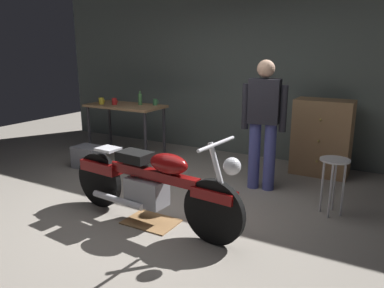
{
  "coord_description": "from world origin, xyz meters",
  "views": [
    {
      "loc": [
        2.25,
        -3.22,
        1.8
      ],
      "look_at": [
        0.02,
        0.7,
        0.65
      ],
      "focal_mm": 35.14,
      "sensor_mm": 36.0,
      "label": 1
    }
  ],
  "objects_px": {
    "shop_stool": "(334,171)",
    "mug_red_diner": "(114,101)",
    "person_standing": "(264,120)",
    "mug_green_speckled": "(155,102)",
    "storage_bin": "(88,157)",
    "mug_yellow_tall": "(101,101)",
    "bottle": "(140,99)",
    "wooden_dresser": "(322,138)",
    "motorcycle": "(151,183)"
  },
  "relations": [
    {
      "from": "storage_bin",
      "to": "bottle",
      "type": "height_order",
      "value": "bottle"
    },
    {
      "from": "person_standing",
      "to": "mug_yellow_tall",
      "type": "relative_size",
      "value": 13.83
    },
    {
      "from": "motorcycle",
      "to": "shop_stool",
      "type": "bearing_deg",
      "value": 41.03
    },
    {
      "from": "shop_stool",
      "to": "bottle",
      "type": "xyz_separation_m",
      "value": [
        -3.21,
        0.78,
        0.5
      ]
    },
    {
      "from": "mug_green_speckled",
      "to": "mug_yellow_tall",
      "type": "xyz_separation_m",
      "value": [
        -0.84,
        -0.35,
        0.0
      ]
    },
    {
      "from": "mug_yellow_tall",
      "to": "bottle",
      "type": "xyz_separation_m",
      "value": [
        0.6,
        0.27,
        0.04
      ]
    },
    {
      "from": "motorcycle",
      "to": "storage_bin",
      "type": "xyz_separation_m",
      "value": [
        -1.98,
        1.08,
        -0.28
      ]
    },
    {
      "from": "storage_bin",
      "to": "bottle",
      "type": "distance_m",
      "value": 1.26
    },
    {
      "from": "motorcycle",
      "to": "person_standing",
      "type": "distance_m",
      "value": 1.75
    },
    {
      "from": "person_standing",
      "to": "shop_stool",
      "type": "distance_m",
      "value": 1.11
    },
    {
      "from": "motorcycle",
      "to": "wooden_dresser",
      "type": "bearing_deg",
      "value": 69.51
    },
    {
      "from": "bottle",
      "to": "mug_red_diner",
      "type": "bearing_deg",
      "value": -150.6
    },
    {
      "from": "storage_bin",
      "to": "mug_yellow_tall",
      "type": "relative_size",
      "value": 3.64
    },
    {
      "from": "wooden_dresser",
      "to": "mug_red_diner",
      "type": "height_order",
      "value": "wooden_dresser"
    },
    {
      "from": "wooden_dresser",
      "to": "mug_red_diner",
      "type": "distance_m",
      "value": 3.31
    },
    {
      "from": "storage_bin",
      "to": "bottle",
      "type": "bearing_deg",
      "value": 66.96
    },
    {
      "from": "bottle",
      "to": "shop_stool",
      "type": "bearing_deg",
      "value": -13.59
    },
    {
      "from": "mug_green_speckled",
      "to": "bottle",
      "type": "bearing_deg",
      "value": -161.59
    },
    {
      "from": "shop_stool",
      "to": "mug_red_diner",
      "type": "height_order",
      "value": "mug_red_diner"
    },
    {
      "from": "motorcycle",
      "to": "mug_yellow_tall",
      "type": "distance_m",
      "value": 2.82
    },
    {
      "from": "wooden_dresser",
      "to": "storage_bin",
      "type": "height_order",
      "value": "wooden_dresser"
    },
    {
      "from": "motorcycle",
      "to": "mug_yellow_tall",
      "type": "bearing_deg",
      "value": 147.44
    },
    {
      "from": "wooden_dresser",
      "to": "mug_green_speckled",
      "type": "xyz_separation_m",
      "value": [
        -2.56,
        -0.51,
        0.4
      ]
    },
    {
      "from": "storage_bin",
      "to": "mug_red_diner",
      "type": "distance_m",
      "value": 1.03
    },
    {
      "from": "wooden_dresser",
      "to": "bottle",
      "type": "distance_m",
      "value": 2.91
    },
    {
      "from": "motorcycle",
      "to": "mug_green_speckled",
      "type": "xyz_separation_m",
      "value": [
        -1.36,
        2.03,
        0.5
      ]
    },
    {
      "from": "wooden_dresser",
      "to": "mug_red_diner",
      "type": "xyz_separation_m",
      "value": [
        -3.18,
        -0.8,
        0.41
      ]
    },
    {
      "from": "motorcycle",
      "to": "wooden_dresser",
      "type": "relative_size",
      "value": 1.99
    },
    {
      "from": "shop_stool",
      "to": "bottle",
      "type": "bearing_deg",
      "value": 166.41
    },
    {
      "from": "motorcycle",
      "to": "storage_bin",
      "type": "relative_size",
      "value": 4.97
    },
    {
      "from": "mug_yellow_tall",
      "to": "bottle",
      "type": "bearing_deg",
      "value": 24.26
    },
    {
      "from": "person_standing",
      "to": "wooden_dresser",
      "type": "height_order",
      "value": "person_standing"
    },
    {
      "from": "wooden_dresser",
      "to": "storage_bin",
      "type": "relative_size",
      "value": 2.5
    },
    {
      "from": "person_standing",
      "to": "mug_red_diner",
      "type": "xyz_separation_m",
      "value": [
        -2.63,
        0.2,
        0.03
      ]
    },
    {
      "from": "shop_stool",
      "to": "mug_red_diner",
      "type": "relative_size",
      "value": 5.44
    },
    {
      "from": "mug_green_speckled",
      "to": "mug_red_diner",
      "type": "height_order",
      "value": "mug_red_diner"
    },
    {
      "from": "shop_stool",
      "to": "mug_green_speckled",
      "type": "bearing_deg",
      "value": 163.86
    },
    {
      "from": "shop_stool",
      "to": "bottle",
      "type": "height_order",
      "value": "bottle"
    },
    {
      "from": "wooden_dresser",
      "to": "storage_bin",
      "type": "bearing_deg",
      "value": -155.24
    },
    {
      "from": "shop_stool",
      "to": "mug_green_speckled",
      "type": "xyz_separation_m",
      "value": [
        -2.97,
        0.86,
        0.45
      ]
    },
    {
      "from": "shop_stool",
      "to": "person_standing",
      "type": "bearing_deg",
      "value": 158.67
    },
    {
      "from": "storage_bin",
      "to": "mug_green_speckled",
      "type": "bearing_deg",
      "value": 57.1
    },
    {
      "from": "person_standing",
      "to": "mug_yellow_tall",
      "type": "distance_m",
      "value": 2.86
    },
    {
      "from": "storage_bin",
      "to": "shop_stool",
      "type": "bearing_deg",
      "value": 1.52
    },
    {
      "from": "storage_bin",
      "to": "mug_red_diner",
      "type": "relative_size",
      "value": 3.74
    },
    {
      "from": "mug_green_speckled",
      "to": "mug_red_diner",
      "type": "bearing_deg",
      "value": -154.76
    },
    {
      "from": "motorcycle",
      "to": "mug_yellow_tall",
      "type": "relative_size",
      "value": 18.12
    },
    {
      "from": "shop_stool",
      "to": "storage_bin",
      "type": "distance_m",
      "value": 3.6
    },
    {
      "from": "motorcycle",
      "to": "mug_red_diner",
      "type": "distance_m",
      "value": 2.68
    },
    {
      "from": "person_standing",
      "to": "mug_green_speckled",
      "type": "height_order",
      "value": "person_standing"
    }
  ]
}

